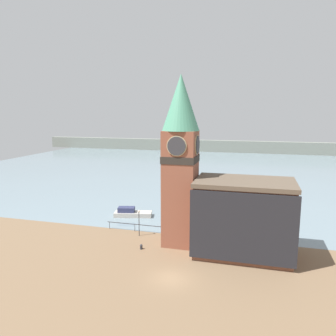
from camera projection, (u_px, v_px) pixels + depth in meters
ground_plane at (171, 279)px, 33.99m from camera, size 160.00×160.00×0.00m
water at (229, 167)px, 102.59m from camera, size 160.00×120.00×0.00m
far_shoreline at (237, 147)px, 140.22m from camera, size 180.00×3.00×5.00m
pier_railing at (135, 225)px, 47.34m from camera, size 8.59×0.08×1.09m
clock_tower at (181, 157)px, 41.23m from camera, size 4.66×4.66×21.69m
pier_building at (244, 218)px, 39.22m from camera, size 11.69×7.53×9.14m
boat_near at (131, 213)px, 54.25m from camera, size 6.48×3.45×1.55m
mooring_bollard_near at (141, 247)px, 41.24m from camera, size 0.35×0.35×0.65m
lamp_post at (139, 218)px, 45.34m from camera, size 0.32×0.32×3.72m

